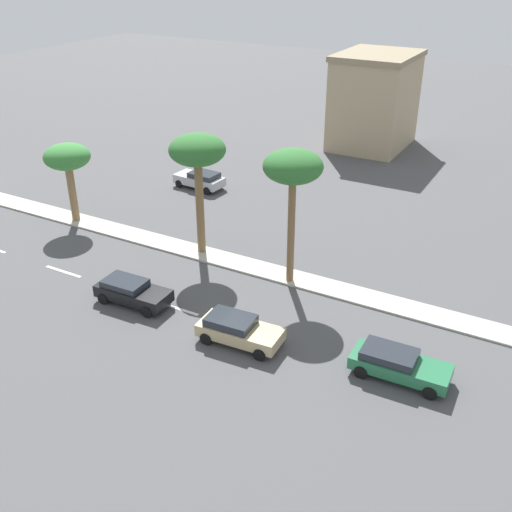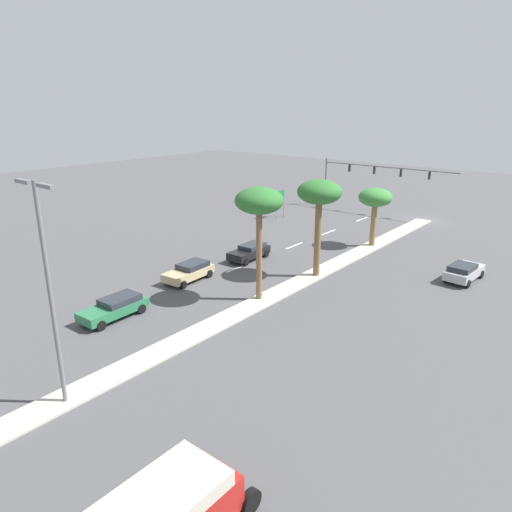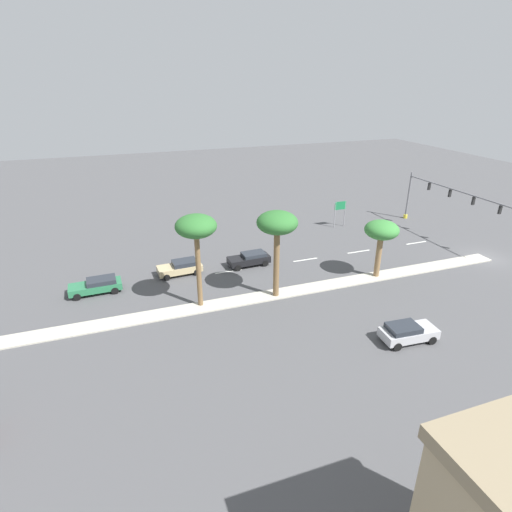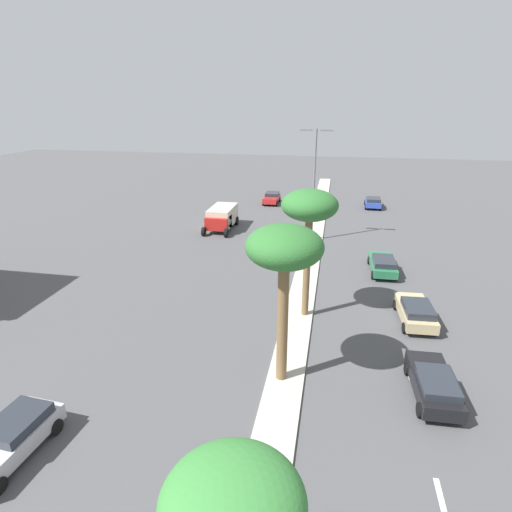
{
  "view_description": "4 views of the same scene",
  "coord_description": "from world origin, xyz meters",
  "px_view_note": "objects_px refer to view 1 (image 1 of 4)",
  "views": [
    {
      "loc": [
        28.35,
        44.31,
        17.93
      ],
      "look_at": [
        1.84,
        29.54,
        2.0
      ],
      "focal_mm": 42.18,
      "sensor_mm": 36.0,
      "label": 1
    },
    {
      "loc": [
        -19.09,
        55.41,
        13.4
      ],
      "look_at": [
        3.23,
        27.87,
        1.9
      ],
      "focal_mm": 33.22,
      "sensor_mm": 36.0,
      "label": 2
    },
    {
      "loc": [
        -30.1,
        37.01,
        17.99
      ],
      "look_at": [
        3.57,
        24.88,
        2.42
      ],
      "focal_mm": 29.16,
      "sensor_mm": 36.0,
      "label": 3
    },
    {
      "loc": [
        1.77,
        7.55,
        12.85
      ],
      "look_at": [
        -2.83,
        31.46,
        3.65
      ],
      "focal_mm": 29.11,
      "sensor_mm": 36.0,
      "label": 4
    }
  ],
  "objects_px": {
    "palm_tree_trailing": "(293,170)",
    "sedan_green_left": "(398,364)",
    "commercial_building": "(374,101)",
    "palm_tree_left": "(67,159)",
    "sedan_silver_center": "(200,179)",
    "sedan_tan_rear": "(238,330)",
    "sedan_black_far": "(132,291)",
    "palm_tree_near": "(197,154)"
  },
  "relations": [
    {
      "from": "palm_tree_trailing",
      "to": "sedan_green_left",
      "type": "relative_size",
      "value": 1.75
    },
    {
      "from": "sedan_black_far",
      "to": "palm_tree_near",
      "type": "bearing_deg",
      "value": -179.75
    },
    {
      "from": "palm_tree_left",
      "to": "commercial_building",
      "type": "bearing_deg",
      "value": 155.82
    },
    {
      "from": "commercial_building",
      "to": "palm_tree_left",
      "type": "relative_size",
      "value": 1.57
    },
    {
      "from": "sedan_tan_rear",
      "to": "palm_tree_trailing",
      "type": "bearing_deg",
      "value": -176.39
    },
    {
      "from": "palm_tree_trailing",
      "to": "sedan_tan_rear",
      "type": "height_order",
      "value": "palm_tree_trailing"
    },
    {
      "from": "palm_tree_near",
      "to": "sedan_tan_rear",
      "type": "height_order",
      "value": "palm_tree_near"
    },
    {
      "from": "sedan_silver_center",
      "to": "sedan_black_far",
      "type": "xyz_separation_m",
      "value": [
        16.53,
        6.52,
        -0.02
      ]
    },
    {
      "from": "sedan_silver_center",
      "to": "sedan_black_far",
      "type": "distance_m",
      "value": 17.77
    },
    {
      "from": "sedan_tan_rear",
      "to": "sedan_black_far",
      "type": "distance_m",
      "value": 7.04
    },
    {
      "from": "palm_tree_trailing",
      "to": "palm_tree_near",
      "type": "bearing_deg",
      "value": -95.26
    },
    {
      "from": "palm_tree_left",
      "to": "sedan_green_left",
      "type": "bearing_deg",
      "value": 77.25
    },
    {
      "from": "commercial_building",
      "to": "palm_tree_trailing",
      "type": "relative_size",
      "value": 1.11
    },
    {
      "from": "commercial_building",
      "to": "sedan_silver_center",
      "type": "relative_size",
      "value": 2.08
    },
    {
      "from": "commercial_building",
      "to": "palm_tree_near",
      "type": "bearing_deg",
      "value": -3.64
    },
    {
      "from": "palm_tree_near",
      "to": "sedan_green_left",
      "type": "height_order",
      "value": "palm_tree_near"
    },
    {
      "from": "commercial_building",
      "to": "sedan_green_left",
      "type": "height_order",
      "value": "commercial_building"
    },
    {
      "from": "palm_tree_left",
      "to": "palm_tree_trailing",
      "type": "distance_m",
      "value": 17.46
    },
    {
      "from": "commercial_building",
      "to": "palm_tree_trailing",
      "type": "distance_m",
      "value": 28.48
    },
    {
      "from": "palm_tree_near",
      "to": "sedan_black_far",
      "type": "relative_size",
      "value": 1.79
    },
    {
      "from": "sedan_black_far",
      "to": "sedan_green_left",
      "type": "bearing_deg",
      "value": 93.55
    },
    {
      "from": "sedan_silver_center",
      "to": "sedan_black_far",
      "type": "height_order",
      "value": "sedan_silver_center"
    },
    {
      "from": "palm_tree_left",
      "to": "palm_tree_trailing",
      "type": "height_order",
      "value": "palm_tree_trailing"
    },
    {
      "from": "palm_tree_near",
      "to": "sedan_silver_center",
      "type": "xyz_separation_m",
      "value": [
        -9.54,
        -6.49,
        -5.9
      ]
    },
    {
      "from": "sedan_tan_rear",
      "to": "sedan_green_left",
      "type": "distance_m",
      "value": 7.89
    },
    {
      "from": "palm_tree_near",
      "to": "sedan_green_left",
      "type": "xyz_separation_m",
      "value": [
        6.07,
        14.86,
        -5.93
      ]
    },
    {
      "from": "palm_tree_trailing",
      "to": "sedan_black_far",
      "type": "bearing_deg",
      "value": -46.05
    },
    {
      "from": "sedan_tan_rear",
      "to": "commercial_building",
      "type": "bearing_deg",
      "value": -171.26
    },
    {
      "from": "sedan_green_left",
      "to": "palm_tree_near",
      "type": "bearing_deg",
      "value": -112.21
    },
    {
      "from": "palm_tree_left",
      "to": "sedan_silver_center",
      "type": "relative_size",
      "value": 1.32
    },
    {
      "from": "palm_tree_near",
      "to": "sedan_tan_rear",
      "type": "xyz_separation_m",
      "value": [
        7.31,
        7.07,
        -5.91
      ]
    },
    {
      "from": "commercial_building",
      "to": "sedan_black_far",
      "type": "distance_m",
      "value": 34.56
    },
    {
      "from": "palm_tree_near",
      "to": "palm_tree_trailing",
      "type": "relative_size",
      "value": 0.97
    },
    {
      "from": "commercial_building",
      "to": "sedan_tan_rear",
      "type": "xyz_separation_m",
      "value": [
        34.64,
        5.33,
        -3.69
      ]
    },
    {
      "from": "commercial_building",
      "to": "palm_tree_near",
      "type": "xyz_separation_m",
      "value": [
        27.33,
        -1.74,
        2.23
      ]
    },
    {
      "from": "palm_tree_left",
      "to": "palm_tree_trailing",
      "type": "xyz_separation_m",
      "value": [
        0.32,
        17.31,
        2.29
      ]
    },
    {
      "from": "palm_tree_left",
      "to": "sedan_silver_center",
      "type": "bearing_deg",
      "value": 157.03
    },
    {
      "from": "commercial_building",
      "to": "sedan_silver_center",
      "type": "xyz_separation_m",
      "value": [
        17.79,
        -8.23,
        -3.67
      ]
    },
    {
      "from": "sedan_silver_center",
      "to": "sedan_tan_rear",
      "type": "relative_size",
      "value": 0.98
    },
    {
      "from": "sedan_silver_center",
      "to": "sedan_green_left",
      "type": "relative_size",
      "value": 0.93
    },
    {
      "from": "sedan_tan_rear",
      "to": "sedan_green_left",
      "type": "height_order",
      "value": "sedan_tan_rear"
    },
    {
      "from": "sedan_green_left",
      "to": "sedan_black_far",
      "type": "xyz_separation_m",
      "value": [
        0.92,
        -14.83,
        0.01
      ]
    }
  ]
}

